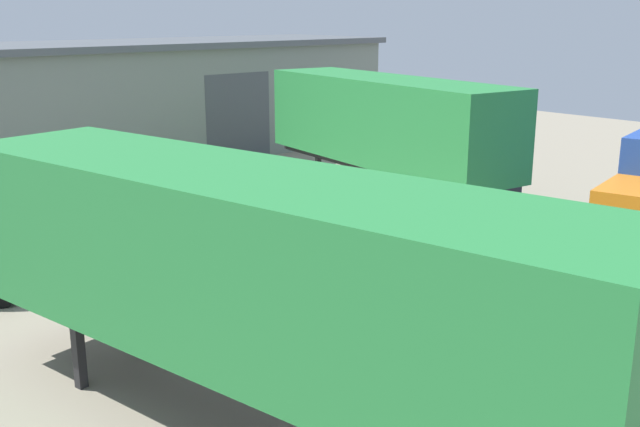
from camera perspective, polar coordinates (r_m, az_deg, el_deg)
The scene contains 6 objects.
ground_plane at distance 17.17m, azimuth 3.91°, elevation -5.42°, with size 60.00×60.00×0.00m, color gray.
warehouse_building at distance 30.76m, azimuth -19.68°, elevation 7.57°, with size 29.99×6.74×4.85m.
container_trailer_green at distance 10.47m, azimuth -4.87°, elevation -4.53°, with size 4.32×11.08×3.90m.
container_trailer_yellow at distance 24.05m, azimuth 5.19°, elevation 6.78°, with size 3.95×10.17×4.00m.
oil_drum at distance 18.83m, azimuth 2.59°, elevation -2.11°, with size 0.58×0.58×0.88m.
traffic_cone at distance 17.95m, azimuth -7.57°, elevation -3.73°, with size 0.40×0.40×0.55m.
Camera 1 is at (-11.58, -11.15, 6.02)m, focal length 42.00 mm.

